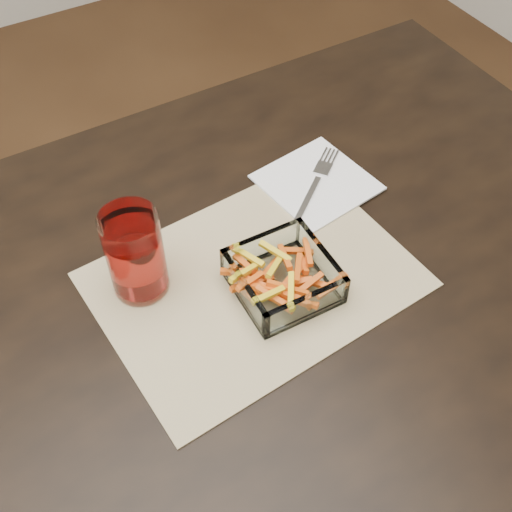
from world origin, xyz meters
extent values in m
plane|color=#331E0F|center=(0.00, 0.00, 0.00)|extent=(4.50, 4.50, 0.00)
cube|color=black|center=(0.00, 0.00, 0.73)|extent=(1.60, 0.90, 0.03)
cylinder|color=black|center=(0.72, 0.37, 0.36)|extent=(0.06, 0.06, 0.72)
cube|color=tan|center=(0.13, -0.01, 0.75)|extent=(0.47, 0.36, 0.00)
cube|color=white|center=(0.16, -0.04, 0.76)|extent=(0.14, 0.14, 0.01)
cube|color=white|center=(0.16, 0.02, 0.78)|extent=(0.14, 0.01, 0.05)
cube|color=white|center=(0.16, -0.10, 0.78)|extent=(0.14, 0.01, 0.05)
cube|color=white|center=(0.10, -0.04, 0.78)|extent=(0.01, 0.14, 0.05)
cube|color=white|center=(0.22, -0.04, 0.78)|extent=(0.01, 0.14, 0.05)
cylinder|color=white|center=(-0.02, 0.07, 0.82)|extent=(0.08, 0.08, 0.14)
cylinder|color=red|center=(-0.02, 0.07, 0.81)|extent=(0.07, 0.07, 0.09)
cube|color=white|center=(0.32, 0.12, 0.76)|extent=(0.19, 0.19, 0.00)
cube|color=silver|center=(0.29, 0.09, 0.76)|extent=(0.10, 0.08, 0.00)
cube|color=silver|center=(0.35, 0.14, 0.76)|extent=(0.04, 0.04, 0.00)
cube|color=silver|center=(0.37, 0.17, 0.76)|extent=(0.03, 0.03, 0.00)
cube|color=silver|center=(0.38, 0.16, 0.76)|extent=(0.03, 0.03, 0.00)
cube|color=silver|center=(0.38, 0.16, 0.76)|extent=(0.03, 0.03, 0.00)
cube|color=silver|center=(0.38, 0.15, 0.76)|extent=(0.03, 0.03, 0.00)
camera|label=1|loc=(-0.16, -0.51, 1.50)|focal=45.00mm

